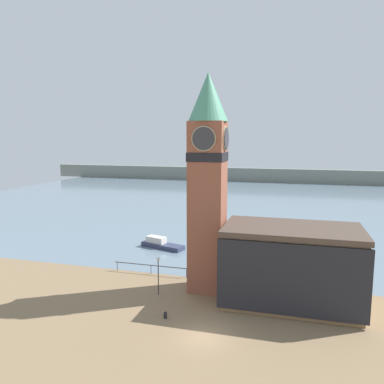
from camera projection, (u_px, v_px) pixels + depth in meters
name	position (u px, v px, depth m)	size (l,w,h in m)	color
ground_plane	(203.00, 337.00, 30.32)	(160.00, 160.00, 0.00)	#846B4C
water	(268.00, 199.00, 99.47)	(160.00, 120.00, 0.00)	slate
far_shoreline	(276.00, 175.00, 137.28)	(180.00, 3.00, 5.00)	gray
pier_railing	(151.00, 266.00, 44.33)	(9.40, 0.08, 1.09)	#333338
clock_tower	(208.00, 178.00, 38.29)	(4.01, 4.01, 22.46)	brown
pier_building	(291.00, 265.00, 36.07)	(13.08, 7.71, 7.60)	#9E754C
boat_near	(161.00, 244.00, 55.13)	(6.92, 3.76, 1.53)	#333856
mooring_bollard_near	(165.00, 315.00, 33.44)	(0.33, 0.33, 0.62)	black
lamp_post	(158.00, 269.00, 38.14)	(0.32, 0.32, 4.00)	#2D2D33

